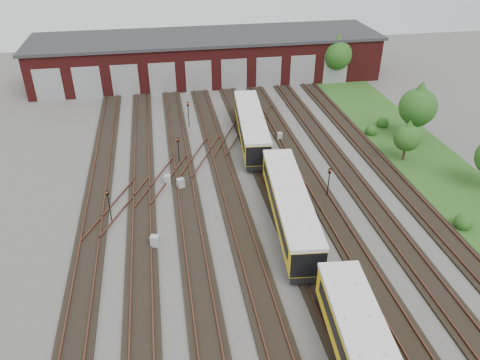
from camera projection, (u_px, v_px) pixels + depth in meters
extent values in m
plane|color=#4C4946|center=(268.00, 234.00, 37.76)|extent=(120.00, 120.00, 0.00)
cube|color=black|center=(89.00, 253.00, 35.58)|extent=(2.40, 70.00, 0.18)
cube|color=#542D21|center=(78.00, 253.00, 35.39)|extent=(0.10, 70.00, 0.15)
cube|color=#542D21|center=(98.00, 251.00, 35.61)|extent=(0.10, 70.00, 0.15)
cube|color=black|center=(142.00, 248.00, 36.19)|extent=(2.40, 70.00, 0.18)
cube|color=#542D21|center=(132.00, 247.00, 36.00)|extent=(0.10, 70.00, 0.15)
cube|color=#542D21|center=(151.00, 245.00, 36.22)|extent=(0.10, 70.00, 0.15)
cube|color=black|center=(193.00, 242.00, 36.80)|extent=(2.40, 70.00, 0.18)
cube|color=#542D21|center=(184.00, 241.00, 36.61)|extent=(0.10, 70.00, 0.15)
cube|color=#542D21|center=(202.00, 239.00, 36.82)|extent=(0.10, 70.00, 0.15)
cube|color=black|center=(243.00, 236.00, 37.41)|extent=(2.40, 70.00, 0.18)
cube|color=#542D21|center=(234.00, 236.00, 37.22)|extent=(0.10, 70.00, 0.15)
cube|color=#542D21|center=(252.00, 234.00, 37.43)|extent=(0.10, 70.00, 0.15)
cube|color=black|center=(292.00, 231.00, 38.02)|extent=(2.40, 70.00, 0.18)
cube|color=#542D21|center=(283.00, 230.00, 37.82)|extent=(0.10, 70.00, 0.15)
cube|color=#542D21|center=(300.00, 228.00, 38.04)|extent=(0.10, 70.00, 0.15)
cube|color=black|center=(338.00, 226.00, 38.63)|extent=(2.40, 70.00, 0.18)
cube|color=#542D21|center=(330.00, 225.00, 38.43)|extent=(0.10, 70.00, 0.15)
cube|color=#542D21|center=(347.00, 223.00, 38.65)|extent=(0.10, 70.00, 0.15)
cube|color=black|center=(384.00, 221.00, 39.24)|extent=(2.40, 70.00, 0.18)
cube|color=#542D21|center=(376.00, 220.00, 39.04)|extent=(0.10, 70.00, 0.15)
cube|color=#542D21|center=(392.00, 218.00, 39.26)|extent=(0.10, 70.00, 0.15)
cube|color=black|center=(427.00, 216.00, 39.84)|extent=(2.40, 70.00, 0.18)
cube|color=#542D21|center=(420.00, 215.00, 39.65)|extent=(0.10, 70.00, 0.15)
cube|color=#542D21|center=(436.00, 213.00, 39.87)|extent=(0.10, 70.00, 0.15)
cube|color=#542D21|center=(163.00, 179.00, 44.86)|extent=(5.40, 9.62, 0.15)
cube|color=#542D21|center=(200.00, 156.00, 48.85)|extent=(5.40, 9.62, 0.15)
cube|color=#542D21|center=(232.00, 137.00, 52.84)|extent=(5.40, 9.62, 0.15)
cube|color=#542D21|center=(118.00, 206.00, 40.87)|extent=(5.40, 9.62, 0.15)
cube|color=#542D21|center=(259.00, 120.00, 56.83)|extent=(5.40, 9.62, 0.15)
cube|color=#4C1313|center=(208.00, 58.00, 70.04)|extent=(50.00, 12.00, 6.00)
cube|color=#2D2D2F|center=(207.00, 37.00, 68.42)|extent=(51.00, 12.50, 0.40)
cube|color=#949699|center=(49.00, 85.00, 62.01)|extent=(3.60, 0.12, 4.40)
cube|color=#949699|center=(87.00, 83.00, 62.77)|extent=(3.60, 0.12, 4.40)
cube|color=#949699|center=(125.00, 81.00, 63.53)|extent=(3.60, 0.12, 4.40)
cube|color=#949699|center=(162.00, 79.00, 64.29)|extent=(3.60, 0.12, 4.40)
cube|color=#949699|center=(199.00, 76.00, 65.05)|extent=(3.60, 0.12, 4.40)
cube|color=#949699|center=(234.00, 74.00, 65.81)|extent=(3.60, 0.12, 4.40)
cube|color=#949699|center=(269.00, 72.00, 66.57)|extent=(3.60, 0.12, 4.40)
cube|color=#949699|center=(302.00, 71.00, 67.34)|extent=(3.60, 0.12, 4.40)
cube|color=#949699|center=(335.00, 69.00, 68.10)|extent=(3.60, 0.12, 4.40)
cube|color=#224E1A|center=(422.00, 157.00, 49.09)|extent=(8.00, 55.00, 0.05)
cube|color=silver|center=(375.00, 359.00, 23.67)|extent=(4.04, 14.82, 0.29)
cube|color=black|center=(289.00, 219.00, 38.52)|extent=(3.65, 14.78, 0.59)
cube|color=#DCBF0C|center=(290.00, 205.00, 37.82)|extent=(3.94, 14.81, 2.15)
cube|color=silver|center=(291.00, 193.00, 37.19)|extent=(4.04, 14.82, 0.29)
cube|color=black|center=(274.00, 204.00, 37.60)|extent=(1.30, 12.82, 0.83)
cube|color=black|center=(306.00, 202.00, 37.78)|extent=(1.30, 12.82, 0.83)
cube|color=black|center=(251.00, 137.00, 52.04)|extent=(3.65, 14.78, 0.59)
cube|color=#DCBF0C|center=(251.00, 125.00, 51.34)|extent=(3.94, 14.81, 2.15)
cube|color=silver|center=(251.00, 115.00, 50.72)|extent=(4.04, 14.82, 0.29)
cube|color=black|center=(239.00, 124.00, 51.13)|extent=(1.30, 12.82, 0.83)
cube|color=black|center=(263.00, 123.00, 51.31)|extent=(1.30, 12.82, 0.83)
cylinder|color=black|center=(110.00, 208.00, 38.69)|extent=(0.09, 0.09, 2.59)
cube|color=black|center=(107.00, 193.00, 37.91)|extent=(0.24, 0.16, 0.44)
sphere|color=red|center=(107.00, 193.00, 37.79)|extent=(0.11, 0.11, 0.11)
cylinder|color=black|center=(179.00, 153.00, 47.40)|extent=(0.09, 0.09, 2.43)
cube|color=black|center=(178.00, 140.00, 46.66)|extent=(0.27, 0.20, 0.47)
sphere|color=red|center=(178.00, 140.00, 46.53)|extent=(0.11, 0.11, 0.11)
cylinder|color=black|center=(189.00, 116.00, 55.25)|extent=(0.10, 0.10, 2.58)
cube|color=black|center=(188.00, 104.00, 54.46)|extent=(0.27, 0.19, 0.49)
sphere|color=red|center=(188.00, 104.00, 54.33)|extent=(0.12, 0.12, 0.12)
cylinder|color=black|center=(328.00, 185.00, 41.92)|extent=(0.10, 0.10, 2.49)
cube|color=black|center=(330.00, 171.00, 41.15)|extent=(0.26, 0.18, 0.49)
sphere|color=red|center=(330.00, 170.00, 41.02)|extent=(0.12, 0.12, 0.12)
cube|color=#9FA2A4|center=(155.00, 242.00, 36.08)|extent=(0.78, 0.71, 1.09)
cube|color=#9FA2A4|center=(168.00, 180.00, 44.25)|extent=(0.64, 0.56, 0.95)
cube|color=#9FA2A4|center=(181.00, 184.00, 43.53)|extent=(0.78, 0.72, 1.06)
cube|color=#9FA2A4|center=(252.00, 130.00, 53.87)|extent=(0.68, 0.58, 1.05)
cube|color=#9FA2A4|center=(280.00, 136.00, 52.47)|extent=(0.56, 0.47, 0.91)
cylinder|color=#352317|center=(335.00, 75.00, 69.20)|extent=(0.24, 0.24, 2.22)
sphere|color=#204B15|center=(337.00, 55.00, 67.69)|extent=(4.31, 4.31, 4.31)
cone|color=#204B15|center=(338.00, 44.00, 66.90)|extent=(3.70, 3.70, 3.08)
cylinder|color=#352317|center=(413.00, 131.00, 52.84)|extent=(0.25, 0.25, 1.69)
sphere|color=#204B15|center=(417.00, 112.00, 51.68)|extent=(3.28, 3.28, 3.28)
cone|color=#204B15|center=(419.00, 102.00, 51.08)|extent=(2.81, 2.81, 2.34)
cylinder|color=#352317|center=(413.00, 130.00, 52.43)|extent=(0.26, 0.26, 2.10)
sphere|color=#204B15|center=(418.00, 107.00, 50.99)|extent=(4.09, 4.09, 4.09)
cone|color=#204B15|center=(421.00, 94.00, 50.24)|extent=(3.51, 3.51, 2.92)
cylinder|color=#352317|center=(404.00, 154.00, 48.23)|extent=(0.24, 0.24, 1.41)
sphere|color=#204B15|center=(407.00, 138.00, 47.27)|extent=(2.74, 2.74, 2.74)
cone|color=#204B15|center=(409.00, 129.00, 46.77)|extent=(2.35, 2.35, 1.96)
sphere|color=#204B15|center=(464.00, 220.00, 38.20)|extent=(1.48, 1.48, 1.48)
sphere|color=#204B15|center=(371.00, 129.00, 53.64)|extent=(1.35, 1.35, 1.35)
sphere|color=#204B15|center=(383.00, 121.00, 55.51)|extent=(1.41, 1.41, 1.41)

